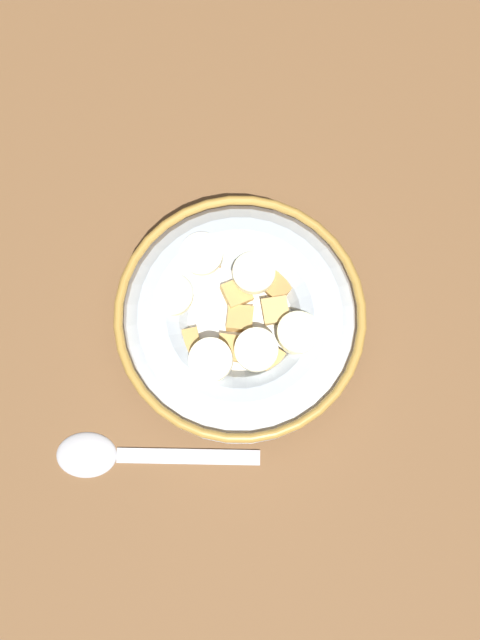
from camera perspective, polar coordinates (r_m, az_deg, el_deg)
The scene contains 3 objects.
ground_plane at distance 53.41cm, azimuth -0.00°, elevation -0.90°, with size 111.97×111.97×2.00cm, color brown.
cereal_bowl at distance 49.88cm, azimuth 0.01°, elevation -0.07°, with size 16.08×16.08×5.18cm.
spoon at distance 51.77cm, azimuth -9.57°, elevation -9.97°, with size 5.76×13.62×0.80cm.
Camera 1 is at (-9.95, -3.10, 51.38)cm, focal length 42.65 mm.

